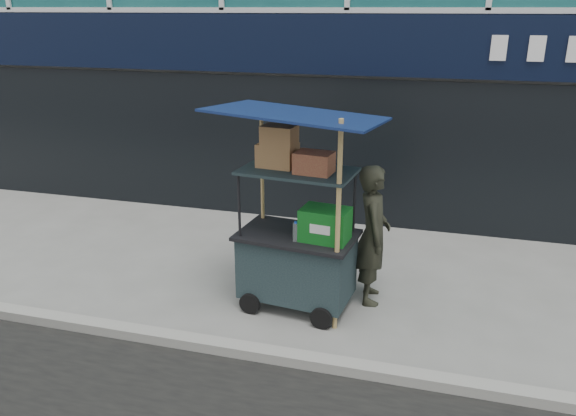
% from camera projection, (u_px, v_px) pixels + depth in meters
% --- Properties ---
extents(ground, '(80.00, 80.00, 0.00)m').
position_uv_depth(ground, '(274.00, 349.00, 6.00)').
color(ground, slate).
rests_on(ground, ground).
extents(curb, '(80.00, 0.18, 0.12)m').
position_uv_depth(curb, '(269.00, 354.00, 5.80)').
color(curb, gray).
rests_on(curb, ground).
extents(vendor_cart, '(1.94, 1.48, 2.45)m').
position_uv_depth(vendor_cart, '(298.00, 241.00, 6.58)').
color(vendor_cart, black).
rests_on(vendor_cart, ground).
extents(vendor_man, '(0.52, 0.69, 1.73)m').
position_uv_depth(vendor_man, '(373.00, 235.00, 6.75)').
color(vendor_man, '#27281D').
rests_on(vendor_man, ground).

